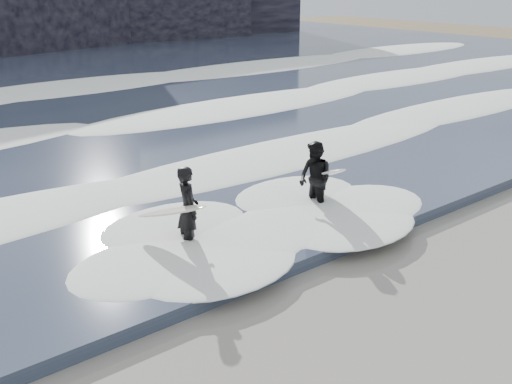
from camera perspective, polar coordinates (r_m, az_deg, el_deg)
ground at (r=10.07m, az=15.56°, el=-14.75°), size 120.00×120.00×0.00m
foam_near at (r=16.14m, az=-10.46°, el=1.16°), size 60.00×3.20×0.20m
foam_mid at (r=22.35m, az=-19.01°, el=5.91°), size 60.00×4.00×0.24m
surfer_left at (r=12.47m, az=-7.04°, el=-1.74°), size 1.30×1.96×1.96m
surfer_right at (r=14.37m, az=6.02°, el=1.32°), size 1.41×1.99×1.92m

